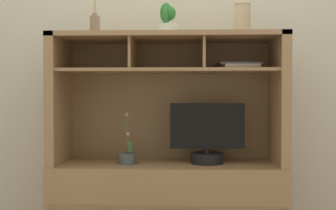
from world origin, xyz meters
name	(u,v)px	position (x,y,z in m)	size (l,w,h in m)	color
back_wall	(170,24)	(0.00, 0.29, 1.40)	(6.00, 0.02, 2.80)	beige
media_console	(168,171)	(0.00, 0.01, 0.40)	(1.48, 0.55, 1.28)	#99734B
tv_monitor	(207,138)	(0.25, 0.00, 0.62)	(0.48, 0.21, 0.39)	black
potted_orchid	(127,158)	(-0.26, -0.04, 0.49)	(0.13, 0.13, 0.33)	#444D4B
magazine_stack_left	(238,66)	(0.45, 0.06, 1.08)	(0.30, 0.33, 0.04)	gray
diffuser_bottle	(95,26)	(-0.48, 0.03, 1.35)	(0.07, 0.07, 0.27)	#886954
potted_succulent	(168,23)	(0.00, 0.01, 1.36)	(0.16, 0.16, 0.21)	silver
ceramic_vase	(243,19)	(0.48, 0.03, 1.39)	(0.11, 0.11, 0.21)	tan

